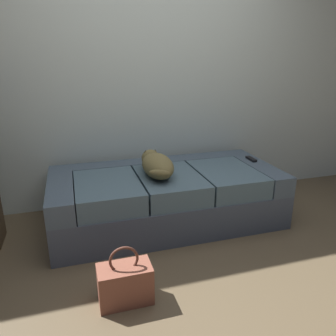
{
  "coord_description": "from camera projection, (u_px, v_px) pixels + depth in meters",
  "views": [
    {
      "loc": [
        -0.76,
        -1.52,
        1.41
      ],
      "look_at": [
        0.0,
        0.99,
        0.52
      ],
      "focal_mm": 34.91,
      "sensor_mm": 36.0,
      "label": 1
    }
  ],
  "objects": [
    {
      "name": "tv_remote",
      "position": [
        251.0,
        159.0,
        3.14
      ],
      "size": [
        0.05,
        0.15,
        0.02
      ],
      "primitive_type": "cube",
      "rotation": [
        0.0,
        0.0,
        -0.03
      ],
      "color": "black",
      "rests_on": "couch"
    },
    {
      "name": "couch",
      "position": [
        166.0,
        197.0,
        2.9
      ],
      "size": [
        1.97,
        0.93,
        0.47
      ],
      "color": "#485264",
      "rests_on": "ground"
    },
    {
      "name": "ground_plane",
      "position": [
        214.0,
        295.0,
        2.04
      ],
      "size": [
        10.0,
        10.0,
        0.0
      ],
      "primitive_type": "plane",
      "color": "brown"
    },
    {
      "name": "back_wall",
      "position": [
        148.0,
        58.0,
        3.06
      ],
      "size": [
        6.4,
        0.1,
        2.8
      ],
      "primitive_type": "cube",
      "color": "silver",
      "rests_on": "ground"
    },
    {
      "name": "dog_tan",
      "position": [
        156.0,
        164.0,
        2.7
      ],
      "size": [
        0.26,
        0.57,
        0.19
      ],
      "color": "olive",
      "rests_on": "couch"
    },
    {
      "name": "handbag",
      "position": [
        125.0,
        283.0,
        1.96
      ],
      "size": [
        0.32,
        0.18,
        0.38
      ],
      "color": "brown",
      "rests_on": "ground"
    }
  ]
}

